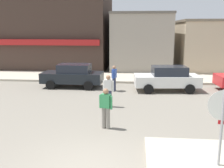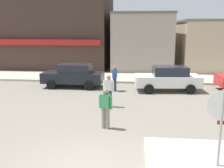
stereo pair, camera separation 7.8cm
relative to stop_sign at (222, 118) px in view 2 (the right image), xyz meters
The scene contains 10 objects.
kerb_far 14.04m from the stop_sign, 104.97° to the left, with size 80.00×4.00×0.15m, color #B7AD99.
stop_sign is the anchor object (origin of this frame).
parked_car_nearest 11.95m from the stop_sign, 123.06° to the left, with size 4.03×1.94×1.56m.
parked_car_second 9.53m from the stop_sign, 92.19° to the left, with size 4.14×2.15×1.56m.
pedestrian_crossing_near 9.86m from the stop_sign, 111.93° to the left, with size 0.30×0.56×1.61m.
pedestrian_crossing_far 6.82m from the stop_sign, 122.80° to the left, with size 0.56×0.25×1.61m.
pedestrian_kerb_side 4.49m from the stop_sign, 141.11° to the left, with size 0.55×0.32×1.61m.
building_corner_shop 22.54m from the stop_sign, 118.86° to the left, with size 11.59×8.69×8.51m.
building_storefront_left_near 19.18m from the stop_sign, 95.77° to the left, with size 5.46×7.90×5.25m.
building_storefront_left_mid 19.77m from the stop_sign, 73.10° to the left, with size 8.44×7.66×4.62m.
Camera 2 is at (1.37, -6.52, 3.84)m, focal length 42.00 mm.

